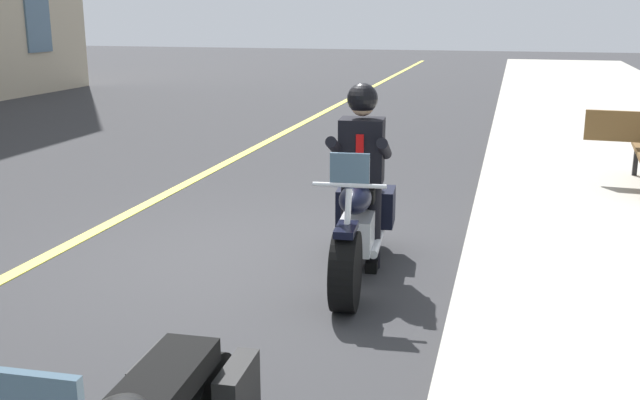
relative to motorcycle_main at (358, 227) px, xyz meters
The scene contains 4 objects.
ground_plane 1.18m from the motorcycle_main, 95.01° to the right, with size 80.00×80.00×0.00m, color #333335.
lane_center_stripe 3.12m from the motorcycle_main, 91.77° to the right, with size 60.00×0.16×0.01m, color #E5DB4C.
motorcycle_main is the anchor object (origin of this frame).
rider_main 0.61m from the motorcycle_main, behind, with size 0.65×0.59×1.74m.
Camera 1 is at (6.41, 2.38, 2.37)m, focal length 41.38 mm.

